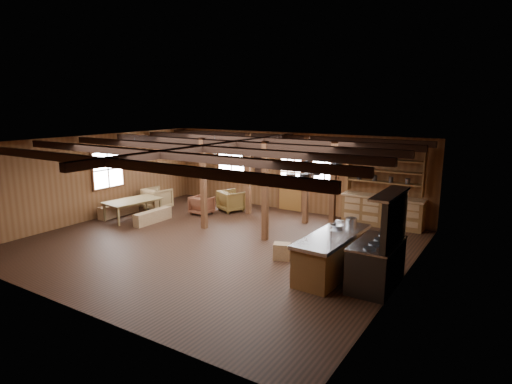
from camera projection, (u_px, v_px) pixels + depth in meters
room at (214, 194)px, 11.57m from camera, size 10.04×9.04×2.84m
ceiling_joists at (218, 146)px, 11.46m from camera, size 9.80×8.82×0.18m
timber_posts at (270, 184)px, 13.02m from camera, size 3.95×2.35×2.80m
back_door at (291, 186)px, 15.36m from camera, size 1.02×0.08×2.15m
window_back_left at (232, 161)px, 16.58m from camera, size 1.32×0.06×1.32m
window_back_right at (325, 169)px, 14.55m from camera, size 1.02×0.06×1.32m
window_left at (108, 169)px, 14.54m from camera, size 0.14×1.24×1.32m
notice_boards at (256, 162)px, 16.00m from camera, size 1.08×0.03×0.90m
back_counter at (383, 207)px, 13.44m from camera, size 2.55×0.60×2.45m
pendant_lamps at (177, 154)px, 13.40m from camera, size 1.86×2.36×0.66m
pot_rack at (320, 169)px, 10.17m from camera, size 0.40×3.00×0.45m
kitchen_island at (332, 254)px, 9.65m from camera, size 0.97×2.53×1.20m
step_stool at (282, 251)px, 10.62m from camera, size 0.55×0.47×0.41m
commercial_range at (379, 257)px, 8.94m from camera, size 0.86×1.67×2.06m
dining_table at (134, 209)px, 14.33m from camera, size 1.26×1.94×0.64m
bench_wall at (119, 210)px, 14.74m from camera, size 0.29×1.54×0.42m
bench_aisle at (153, 216)px, 13.89m from camera, size 0.27×1.46×0.40m
armchair_a at (202, 205)px, 14.93m from camera, size 0.72×0.74×0.64m
armchair_b at (231, 201)px, 15.34m from camera, size 1.07×1.08×0.75m
armchair_c at (157, 198)px, 15.63m from camera, size 0.95×0.97×0.78m
counter_pot at (351, 221)px, 10.34m from camera, size 0.27×0.27×0.16m
bowl at (337, 226)px, 10.07m from camera, size 0.29×0.29×0.07m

